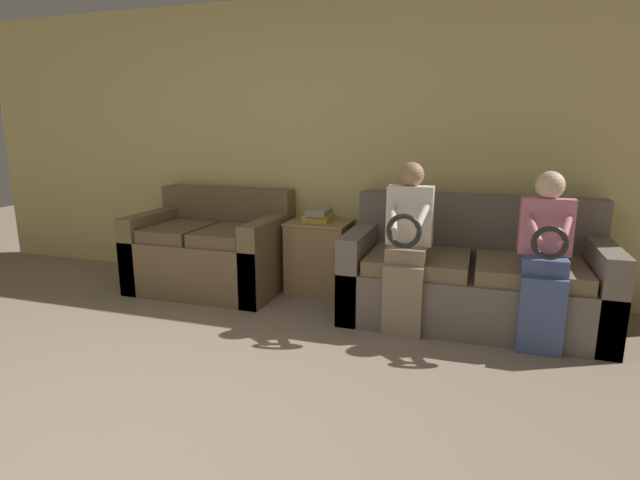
{
  "coord_description": "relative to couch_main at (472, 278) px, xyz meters",
  "views": [
    {
      "loc": [
        1.51,
        -1.3,
        1.44
      ],
      "look_at": [
        0.49,
        1.81,
        0.7
      ],
      "focal_mm": 28.0,
      "sensor_mm": 36.0,
      "label": 1
    }
  ],
  "objects": [
    {
      "name": "child_left_seated",
      "position": [
        -0.45,
        -0.38,
        0.34
      ],
      "size": [
        0.33,
        0.38,
        1.21
      ],
      "color": "gray",
      "rests_on": "ground_plane"
    },
    {
      "name": "couch_side",
      "position": [
        -2.27,
        0.06,
        0.01
      ],
      "size": [
        1.31,
        0.89,
        0.89
      ],
      "color": "brown",
      "rests_on": "ground_plane"
    },
    {
      "name": "side_shelf",
      "position": [
        -1.31,
        0.25,
        0.01
      ],
      "size": [
        0.54,
        0.45,
        0.64
      ],
      "color": "#9E7A51",
      "rests_on": "ground_plane"
    },
    {
      "name": "couch_main",
      "position": [
        0.0,
        0.0,
        0.0
      ],
      "size": [
        1.88,
        0.91,
        0.92
      ],
      "color": "#70665B",
      "rests_on": "ground_plane"
    },
    {
      "name": "child_right_seated",
      "position": [
        0.45,
        -0.38,
        0.32
      ],
      "size": [
        0.33,
        0.38,
        1.17
      ],
      "color": "#475B8E",
      "rests_on": "ground_plane"
    },
    {
      "name": "book_stack",
      "position": [
        -1.31,
        0.25,
        0.37
      ],
      "size": [
        0.23,
        0.26,
        0.11
      ],
      "color": "gold",
      "rests_on": "side_shelf"
    },
    {
      "name": "wall_back",
      "position": [
        -1.47,
        0.53,
        0.95
      ],
      "size": [
        7.27,
        0.06,
        2.55
      ],
      "color": "#DBCC7F",
      "rests_on": "ground_plane"
    }
  ]
}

